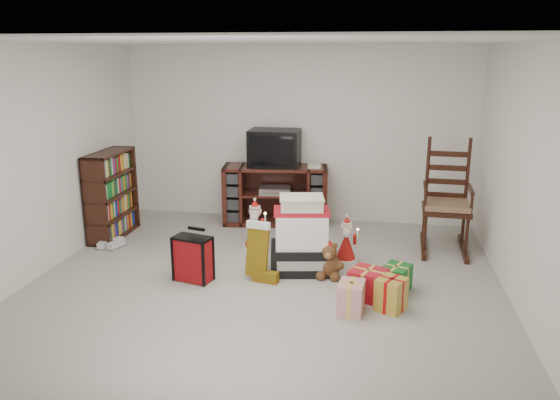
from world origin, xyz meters
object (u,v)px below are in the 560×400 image
object	(u,v)px
teddy_bear	(329,262)
gift_pile	(301,240)
crt_television	(275,148)
mrs_claus_figurine	(255,230)
rocking_chair	(445,210)
gift_cluster	(380,290)
red_suitcase	(193,259)
santa_figurine	(346,244)
sneaker_pair	(110,244)
tv_stand	(275,195)
bookshelf	(112,196)

from	to	relation	value
teddy_bear	gift_pile	bearing A→B (deg)	160.35
crt_television	mrs_claus_figurine	bearing A→B (deg)	-92.65
rocking_chair	gift_cluster	size ratio (longest dim) A/B	1.52
red_suitcase	santa_figurine	size ratio (longest dim) A/B	1.05
red_suitcase	mrs_claus_figurine	distance (m)	1.18
red_suitcase	sneaker_pair	size ratio (longest dim) A/B	1.81
tv_stand	gift_pile	size ratio (longest dim) A/B	1.79
tv_stand	santa_figurine	world-z (taller)	tv_stand
rocking_chair	mrs_claus_figurine	bearing A→B (deg)	-166.29
teddy_bear	santa_figurine	bearing A→B (deg)	72.68
rocking_chair	crt_television	world-z (taller)	rocking_chair
teddy_bear	rocking_chair	bearing A→B (deg)	41.39
santa_figurine	sneaker_pair	world-z (taller)	santa_figurine
red_suitcase	crt_television	xyz separation A→B (m)	(0.48, 2.21, 0.84)
bookshelf	rocking_chair	distance (m)	4.33
gift_pile	bookshelf	bearing A→B (deg)	153.62
gift_pile	teddy_bear	distance (m)	0.40
santa_figurine	gift_cluster	bearing A→B (deg)	-70.23
gift_pile	santa_figurine	distance (m)	0.64
red_suitcase	gift_cluster	size ratio (longest dim) A/B	0.62
tv_stand	mrs_claus_figurine	xyz separation A→B (m)	(-0.05, -1.11, -0.17)
rocking_chair	santa_figurine	world-z (taller)	rocking_chair
bookshelf	mrs_claus_figurine	bearing A→B (deg)	-4.50
mrs_claus_figurine	crt_television	xyz separation A→B (m)	(0.04, 1.12, 0.85)
red_suitcase	teddy_bear	distance (m)	1.48
mrs_claus_figurine	crt_television	distance (m)	1.40
sneaker_pair	santa_figurine	bearing A→B (deg)	2.93
bookshelf	red_suitcase	world-z (taller)	bookshelf
gift_pile	santa_figurine	bearing A→B (deg)	28.71
teddy_bear	mrs_claus_figurine	world-z (taller)	mrs_claus_figurine
mrs_claus_figurine	crt_television	bearing A→B (deg)	87.88
rocking_chair	mrs_claus_figurine	world-z (taller)	rocking_chair
rocking_chair	crt_television	distance (m)	2.46
tv_stand	crt_television	size ratio (longest dim) A/B	2.16
tv_stand	gift_cluster	world-z (taller)	tv_stand
tv_stand	teddy_bear	distance (m)	2.08
red_suitcase	bookshelf	bearing A→B (deg)	154.93
rocking_chair	gift_cluster	distance (m)	1.97
rocking_chair	santa_figurine	distance (m)	1.39
sneaker_pair	gift_cluster	world-z (taller)	gift_cluster
tv_stand	gift_cluster	xyz separation A→B (m)	(1.49, -2.43, -0.28)
gift_cluster	sneaker_pair	bearing A→B (deg)	163.08
rocking_chair	teddy_bear	size ratio (longest dim) A/B	3.69
tv_stand	bookshelf	distance (m)	2.25
teddy_bear	gift_cluster	size ratio (longest dim) A/B	0.41
bookshelf	gift_cluster	size ratio (longest dim) A/B	1.21
teddy_bear	santa_figurine	world-z (taller)	santa_figurine
gift_cluster	rocking_chair	bearing A→B (deg)	65.93
mrs_claus_figurine	sneaker_pair	size ratio (longest dim) A/B	1.99
teddy_bear	tv_stand	bearing A→B (deg)	117.04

